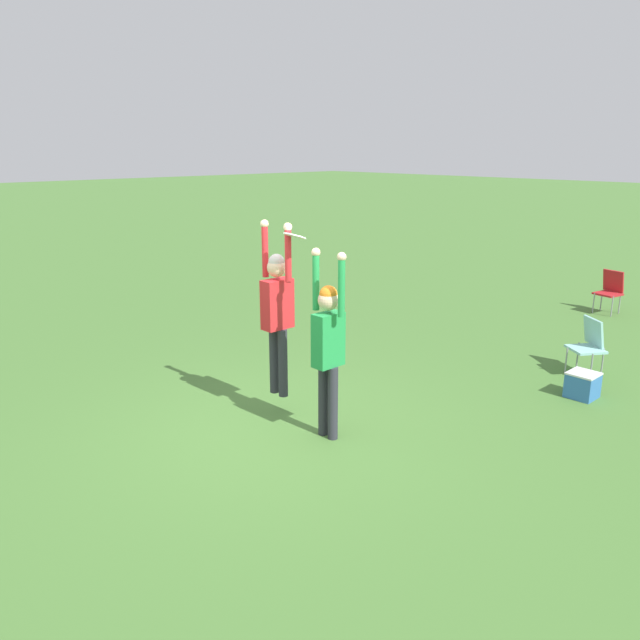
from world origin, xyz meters
TOP-DOWN VIEW (x-y plane):
  - ground_plane at (0.00, 0.00)m, footprint 120.00×120.00m
  - person_jumping at (-0.31, 0.33)m, footprint 0.54×0.39m
  - person_defending at (0.61, 0.32)m, footprint 0.52×0.37m
  - frisbee at (0.07, 0.30)m, footprint 0.27×0.26m
  - camping_chair_1 at (1.77, 4.72)m, footprint 0.63×0.70m
  - camping_chair_2 at (0.47, 8.63)m, footprint 0.52×0.56m
  - cooler_box at (2.16, 3.74)m, footprint 0.38×0.38m

SIDE VIEW (x-z plane):
  - ground_plane at x=0.00m, z-range 0.00..0.00m
  - cooler_box at x=2.16m, z-range 0.00..0.36m
  - camping_chair_1 at x=1.77m, z-range 0.07..0.93m
  - camping_chair_2 at x=0.47m, z-range 0.07..0.96m
  - person_defending at x=0.61m, z-range 0.08..2.34m
  - person_jumping at x=-0.31m, z-range 0.35..2.58m
  - frisbee at x=0.07m, z-range 2.31..2.41m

